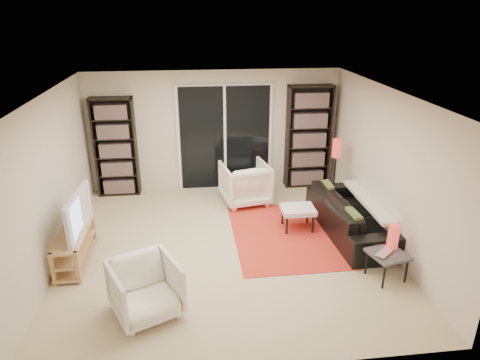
# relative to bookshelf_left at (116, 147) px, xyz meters

# --- Properties ---
(floor) EXTENTS (5.00, 5.00, 0.00)m
(floor) POSITION_rel_bookshelf_left_xyz_m (1.95, -2.33, -0.98)
(floor) COLOR beige
(floor) RESTS_ON ground
(wall_back) EXTENTS (5.00, 0.02, 2.40)m
(wall_back) POSITION_rel_bookshelf_left_xyz_m (1.95, 0.17, 0.22)
(wall_back) COLOR beige
(wall_back) RESTS_ON ground
(wall_front) EXTENTS (5.00, 0.02, 2.40)m
(wall_front) POSITION_rel_bookshelf_left_xyz_m (1.95, -4.83, 0.22)
(wall_front) COLOR beige
(wall_front) RESTS_ON ground
(wall_left) EXTENTS (0.02, 5.00, 2.40)m
(wall_left) POSITION_rel_bookshelf_left_xyz_m (-0.55, -2.33, 0.22)
(wall_left) COLOR beige
(wall_left) RESTS_ON ground
(wall_right) EXTENTS (0.02, 5.00, 2.40)m
(wall_right) POSITION_rel_bookshelf_left_xyz_m (4.45, -2.33, 0.22)
(wall_right) COLOR beige
(wall_right) RESTS_ON ground
(ceiling) EXTENTS (5.00, 5.00, 0.02)m
(ceiling) POSITION_rel_bookshelf_left_xyz_m (1.95, -2.33, 1.42)
(ceiling) COLOR white
(ceiling) RESTS_ON wall_back
(sliding_door) EXTENTS (1.92, 0.08, 2.16)m
(sliding_door) POSITION_rel_bookshelf_left_xyz_m (2.15, 0.13, 0.07)
(sliding_door) COLOR white
(sliding_door) RESTS_ON ground
(bookshelf_left) EXTENTS (0.80, 0.30, 1.95)m
(bookshelf_left) POSITION_rel_bookshelf_left_xyz_m (0.00, 0.00, 0.00)
(bookshelf_left) COLOR black
(bookshelf_left) RESTS_ON ground
(bookshelf_right) EXTENTS (0.90, 0.30, 2.10)m
(bookshelf_right) POSITION_rel_bookshelf_left_xyz_m (3.85, -0.00, 0.07)
(bookshelf_right) COLOR black
(bookshelf_right) RESTS_ON ground
(tv_stand) EXTENTS (0.38, 1.19, 0.50)m
(tv_stand) POSITION_rel_bookshelf_left_xyz_m (-0.29, -2.51, -0.71)
(tv_stand) COLOR tan
(tv_stand) RESTS_ON floor
(tv) EXTENTS (0.20, 1.05, 0.60)m
(tv) POSITION_rel_bookshelf_left_xyz_m (-0.27, -2.51, -0.17)
(tv) COLOR black
(tv) RESTS_ON tv_stand
(rug) EXTENTS (1.71, 2.30, 0.01)m
(rug) POSITION_rel_bookshelf_left_xyz_m (2.95, -2.08, -0.97)
(rug) COLOR red
(rug) RESTS_ON floor
(sofa) EXTENTS (0.96, 2.22, 0.64)m
(sofa) POSITION_rel_bookshelf_left_xyz_m (4.04, -2.11, -0.66)
(sofa) COLOR black
(sofa) RESTS_ON floor
(armchair_back) EXTENTS (0.99, 1.01, 0.79)m
(armchair_back) POSITION_rel_bookshelf_left_xyz_m (2.46, -0.71, -0.58)
(armchair_back) COLOR white
(armchair_back) RESTS_ON floor
(armchair_front) EXTENTS (1.01, 1.02, 0.71)m
(armchair_front) POSITION_rel_bookshelf_left_xyz_m (0.84, -3.79, -0.62)
(armchair_front) COLOR white
(armchair_front) RESTS_ON floor
(ottoman) EXTENTS (0.56, 0.46, 0.40)m
(ottoman) POSITION_rel_bookshelf_left_xyz_m (3.20, -1.89, -0.63)
(ottoman) COLOR white
(ottoman) RESTS_ON floor
(side_table) EXTENTS (0.57, 0.57, 0.40)m
(side_table) POSITION_rel_bookshelf_left_xyz_m (4.07, -3.44, -0.62)
(side_table) COLOR #424246
(side_table) RESTS_ON floor
(laptop) EXTENTS (0.40, 0.38, 0.03)m
(laptop) POSITION_rel_bookshelf_left_xyz_m (4.05, -3.48, -0.56)
(laptop) COLOR silver
(laptop) RESTS_ON side_table
(table_lamp) EXTENTS (0.15, 0.15, 0.35)m
(table_lamp) POSITION_rel_bookshelf_left_xyz_m (4.18, -3.30, -0.40)
(table_lamp) COLOR red
(table_lamp) RESTS_ON side_table
(floor_lamp) EXTENTS (0.19, 0.19, 1.26)m
(floor_lamp) POSITION_rel_bookshelf_left_xyz_m (4.14, -0.92, -0.02)
(floor_lamp) COLOR black
(floor_lamp) RESTS_ON floor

